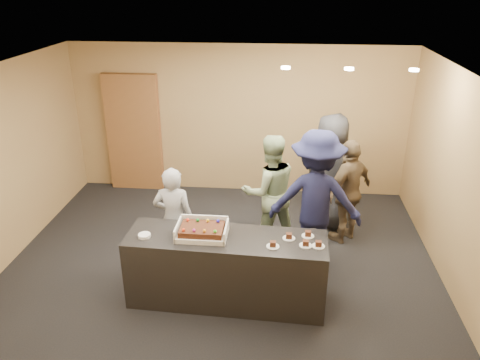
{
  "coord_description": "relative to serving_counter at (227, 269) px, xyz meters",
  "views": [
    {
      "loc": [
        0.78,
        -5.58,
        3.77
      ],
      "look_at": [
        0.26,
        0.0,
        1.29
      ],
      "focal_mm": 35.0,
      "sensor_mm": 36.0,
      "label": 1
    }
  ],
  "objects": [
    {
      "name": "room",
      "position": [
        -0.17,
        0.81,
        0.9
      ],
      "size": [
        6.04,
        6.0,
        2.7
      ],
      "color": "black",
      "rests_on": "ground"
    },
    {
      "name": "serving_counter",
      "position": [
        0.0,
        0.0,
        0.0
      ],
      "size": [
        2.43,
        0.8,
        0.9
      ],
      "primitive_type": "cube",
      "rotation": [
        0.0,
        0.0,
        -0.04
      ],
      "color": "black",
      "rests_on": "floor"
    },
    {
      "name": "storage_cabinet",
      "position": [
        -2.1,
        3.22,
        0.64
      ],
      "size": [
        0.99,
        0.15,
        2.17
      ],
      "primitive_type": "cube",
      "color": "brown",
      "rests_on": "floor"
    },
    {
      "name": "cake_box",
      "position": [
        -0.29,
        0.02,
        0.49
      ],
      "size": [
        0.6,
        0.41,
        0.18
      ],
      "color": "white",
      "rests_on": "serving_counter"
    },
    {
      "name": "sheet_cake",
      "position": [
        -0.29,
        0.0,
        0.55
      ],
      "size": [
        0.51,
        0.35,
        0.11
      ],
      "color": "#3E1C0E",
      "rests_on": "cake_box"
    },
    {
      "name": "plate_stack",
      "position": [
        -0.97,
        -0.08,
        0.47
      ],
      "size": [
        0.15,
        0.15,
        0.04
      ],
      "primitive_type": "cylinder",
      "color": "white",
      "rests_on": "serving_counter"
    },
    {
      "name": "slice_a",
      "position": [
        0.56,
        -0.15,
        0.47
      ],
      "size": [
        0.15,
        0.15,
        0.07
      ],
      "color": "white",
      "rests_on": "serving_counter"
    },
    {
      "name": "slice_b",
      "position": [
        0.74,
        0.05,
        0.47
      ],
      "size": [
        0.15,
        0.15,
        0.07
      ],
      "color": "white",
      "rests_on": "serving_counter"
    },
    {
      "name": "slice_c",
      "position": [
        0.94,
        -0.1,
        0.47
      ],
      "size": [
        0.15,
        0.15,
        0.07
      ],
      "color": "white",
      "rests_on": "serving_counter"
    },
    {
      "name": "slice_d",
      "position": [
        0.97,
        0.12,
        0.47
      ],
      "size": [
        0.15,
        0.15,
        0.07
      ],
      "color": "white",
      "rests_on": "serving_counter"
    },
    {
      "name": "slice_e",
      "position": [
        1.08,
        -0.1,
        0.47
      ],
      "size": [
        0.15,
        0.15,
        0.07
      ],
      "color": "white",
      "rests_on": "serving_counter"
    },
    {
      "name": "person_server_grey",
      "position": [
        -0.79,
        0.65,
        0.3
      ],
      "size": [
        0.55,
        0.36,
        1.5
      ],
      "primitive_type": "imported",
      "rotation": [
        0.0,
        0.0,
        3.14
      ],
      "color": "#A0A1A5",
      "rests_on": "floor"
    },
    {
      "name": "person_sage_man",
      "position": [
        0.47,
        1.42,
        0.41
      ],
      "size": [
        1.01,
        0.9,
        1.73
      ],
      "primitive_type": "imported",
      "rotation": [
        0.0,
        0.0,
        3.49
      ],
      "color": "#91A67C",
      "rests_on": "floor"
    },
    {
      "name": "person_navy_man",
      "position": [
        1.11,
        0.98,
        0.53
      ],
      "size": [
        1.32,
        0.84,
        1.95
      ],
      "primitive_type": "imported",
      "rotation": [
        0.0,
        0.0,
        3.05
      ],
      "color": "#181A3F",
      "rests_on": "floor"
    },
    {
      "name": "person_brown_extra",
      "position": [
        1.64,
        1.64,
        0.36
      ],
      "size": [
        0.95,
        0.95,
        1.61
      ],
      "primitive_type": "imported",
      "rotation": [
        0.0,
        0.0,
        3.93
      ],
      "color": "brown",
      "rests_on": "floor"
    },
    {
      "name": "person_dark_suit",
      "position": [
        1.39,
        2.09,
        0.48
      ],
      "size": [
        1.08,
        1.01,
        1.86
      ],
      "primitive_type": "imported",
      "rotation": [
        0.0,
        0.0,
        2.52
      ],
      "color": "#26272B",
      "rests_on": "floor"
    },
    {
      "name": "ceiling_spotlights",
      "position": [
        1.43,
        1.31,
        2.22
      ],
      "size": [
        1.72,
        0.12,
        0.03
      ],
      "color": "#FFEAC6",
      "rests_on": "ceiling"
    }
  ]
}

